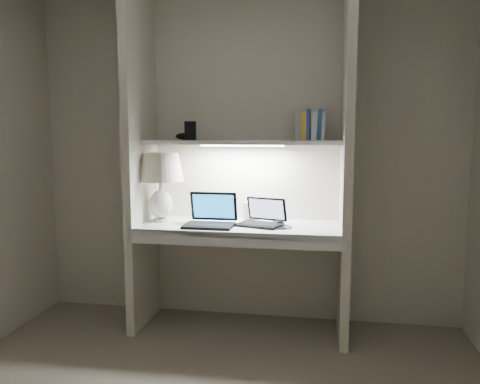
% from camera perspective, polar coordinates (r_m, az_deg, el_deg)
% --- Properties ---
extents(back_wall, '(3.20, 0.01, 2.50)m').
position_cam_1_polar(back_wall, '(3.55, 0.73, 4.51)').
color(back_wall, beige).
rests_on(back_wall, floor).
extents(alcove_panel_left, '(0.06, 0.55, 2.50)m').
position_cam_1_polar(alcove_panel_left, '(3.47, -12.02, 4.30)').
color(alcove_panel_left, beige).
rests_on(alcove_panel_left, floor).
extents(alcove_panel_right, '(0.06, 0.55, 2.50)m').
position_cam_1_polar(alcove_panel_right, '(3.23, 12.87, 4.09)').
color(alcove_panel_right, beige).
rests_on(alcove_panel_right, floor).
extents(desk, '(1.40, 0.55, 0.04)m').
position_cam_1_polar(desk, '(3.34, -0.02, -4.31)').
color(desk, white).
rests_on(desk, alcove_panel_left).
extents(desk_apron, '(1.46, 0.03, 0.10)m').
position_cam_1_polar(desk_apron, '(3.09, -0.84, -5.79)').
color(desk_apron, silver).
rests_on(desk_apron, desk).
extents(shelf, '(1.40, 0.36, 0.03)m').
position_cam_1_polar(shelf, '(3.36, 0.25, 6.08)').
color(shelf, silver).
rests_on(shelf, back_wall).
extents(strip_light, '(0.60, 0.04, 0.02)m').
position_cam_1_polar(strip_light, '(3.36, 0.25, 5.70)').
color(strip_light, white).
rests_on(strip_light, shelf).
extents(table_lamp, '(0.34, 0.34, 0.50)m').
position_cam_1_polar(table_lamp, '(3.47, -9.68, 2.03)').
color(table_lamp, white).
rests_on(table_lamp, desk).
extents(laptop_main, '(0.34, 0.30, 0.23)m').
position_cam_1_polar(laptop_main, '(3.30, -3.59, -3.19)').
color(laptop_main, black).
rests_on(laptop_main, desk).
extents(laptop_netbook, '(0.36, 0.33, 0.19)m').
position_cam_1_polar(laptop_netbook, '(3.31, 2.71, -3.29)').
color(laptop_netbook, black).
rests_on(laptop_netbook, desk).
extents(speaker, '(0.11, 0.09, 0.13)m').
position_cam_1_polar(speaker, '(3.51, 1.29, -2.32)').
color(speaker, silver).
rests_on(speaker, desk).
extents(mouse, '(0.11, 0.08, 0.03)m').
position_cam_1_polar(mouse, '(3.32, 4.62, -3.77)').
color(mouse, black).
rests_on(mouse, desk).
extents(cable_coil, '(0.12, 0.12, 0.01)m').
position_cam_1_polar(cable_coil, '(3.22, 5.43, -4.29)').
color(cable_coil, black).
rests_on(cable_coil, desk).
extents(sticky_note, '(0.09, 0.09, 0.00)m').
position_cam_1_polar(sticky_note, '(3.37, -7.05, -3.89)').
color(sticky_note, yellow).
rests_on(sticky_note, desk).
extents(book_row, '(0.21, 0.14, 0.22)m').
position_cam_1_polar(book_row, '(3.36, 8.60, 8.00)').
color(book_row, silver).
rests_on(book_row, shelf).
extents(shelf_box, '(0.09, 0.07, 0.14)m').
position_cam_1_polar(shelf_box, '(3.47, -6.08, 7.44)').
color(shelf_box, black).
rests_on(shelf_box, shelf).
extents(shelf_gadget, '(0.14, 0.13, 0.05)m').
position_cam_1_polar(shelf_gadget, '(3.52, -6.88, 6.75)').
color(shelf_gadget, black).
rests_on(shelf_gadget, shelf).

